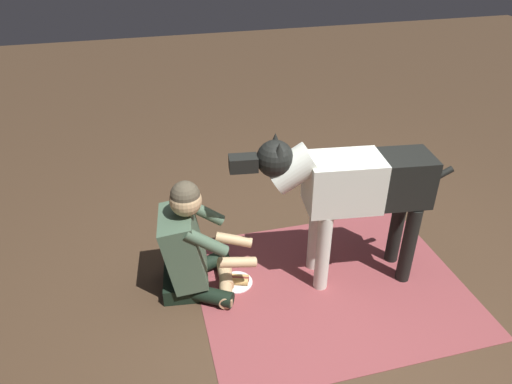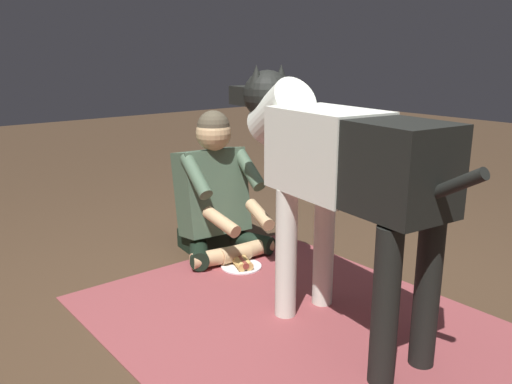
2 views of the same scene
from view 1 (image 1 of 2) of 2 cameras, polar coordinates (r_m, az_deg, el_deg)
ground_plane at (r=3.46m, az=8.26°, el=-12.18°), size 15.68×15.68×0.00m
area_rug at (r=3.54m, az=8.96°, el=-11.02°), size 1.88×1.53×0.01m
person_sitting_on_floor at (r=3.28m, az=-7.79°, el=-6.60°), size 0.69×0.57×0.87m
large_dog at (r=3.21m, az=11.27°, el=0.56°), size 1.51×0.41×1.14m
hot_dog_on_plate at (r=3.50m, az=-2.37°, el=-10.55°), size 0.23×0.23×0.06m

